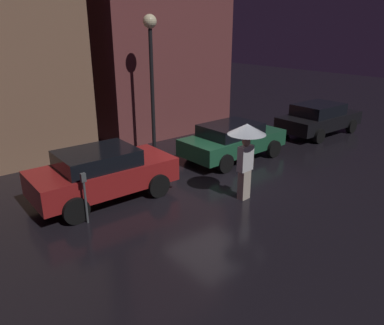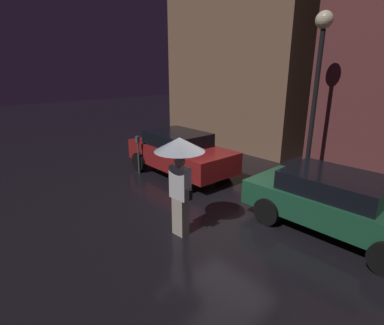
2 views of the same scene
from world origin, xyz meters
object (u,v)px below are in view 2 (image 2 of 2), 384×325
object	(u,v)px
parked_car_red	(180,152)
street_lamp_near	(319,62)
pedestrian_with_umbrella	(180,161)
parking_meter	(138,151)
parked_car_green	(338,202)

from	to	relation	value
parked_car_red	street_lamp_near	world-z (taller)	street_lamp_near
pedestrian_with_umbrella	parking_meter	size ratio (longest dim) A/B	1.65
pedestrian_with_umbrella	street_lamp_near	distance (m)	5.41
parked_car_red	street_lamp_near	size ratio (longest dim) A/B	0.79
street_lamp_near	parked_car_red	bearing A→B (deg)	-143.83
pedestrian_with_umbrella	parking_meter	world-z (taller)	pedestrian_with_umbrella
parked_car_red	parked_car_green	xyz separation A→B (m)	(5.34, 0.16, -0.07)
parking_meter	pedestrian_with_umbrella	bearing A→B (deg)	-20.09
parked_car_red	parked_car_green	bearing A→B (deg)	2.57
pedestrian_with_umbrella	parking_meter	xyz separation A→B (m)	(-4.10, 1.50, -0.89)
parked_car_green	street_lamp_near	xyz separation A→B (m)	(-1.96, 2.31, 3.00)
street_lamp_near	parking_meter	bearing A→B (deg)	-141.15
parked_car_green	pedestrian_with_umbrella	xyz separation A→B (m)	(-2.23, -2.71, 0.99)
pedestrian_with_umbrella	street_lamp_near	size ratio (longest dim) A/B	0.44
parking_meter	street_lamp_near	world-z (taller)	street_lamp_near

